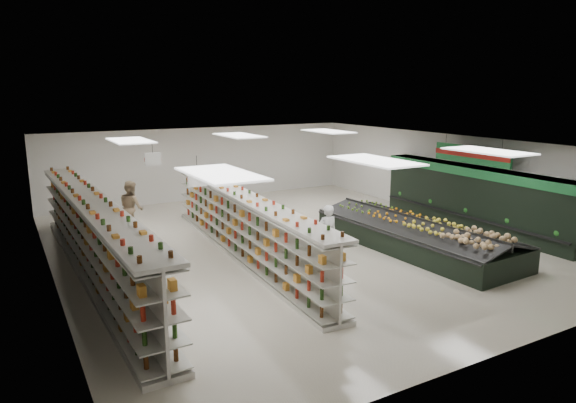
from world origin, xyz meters
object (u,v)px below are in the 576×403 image
produce_island (414,234)px  shopper_background (132,207)px  shopper_main (327,234)px  gondola_left (94,241)px  gondola_center (243,228)px  soda_endcap (226,194)px

produce_island → shopper_background: size_ratio=3.76×
produce_island → shopper_main: bearing=177.1°
shopper_background → gondola_left: bearing=141.3°
gondola_center → soda_endcap: gondola_center is taller
gondola_left → produce_island: gondola_left is taller
produce_island → shopper_background: bearing=140.1°
gondola_center → shopper_background: gondola_center is taller
gondola_left → gondola_center: gondola_left is taller
produce_island → shopper_main: size_ratio=4.05×
gondola_left → produce_island: 9.32m
soda_endcap → shopper_background: 4.06m
produce_island → soda_endcap: soda_endcap is taller
shopper_main → shopper_background: (-4.07, 5.86, 0.07)m
soda_endcap → shopper_background: size_ratio=0.88×
produce_island → shopper_background: 9.41m
produce_island → gondola_left: bearing=165.7°
gondola_center → produce_island: size_ratio=1.56×
produce_island → shopper_background: shopper_background is taller
produce_island → shopper_main: 3.17m
gondola_center → shopper_main: bearing=-42.5°
gondola_left → soda_endcap: 7.47m
shopper_background → produce_island: bearing=-142.6°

